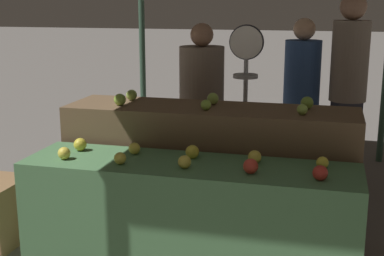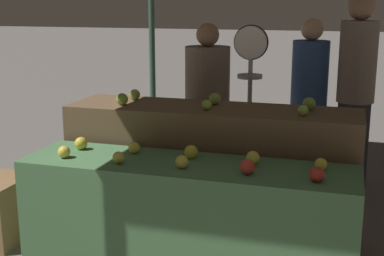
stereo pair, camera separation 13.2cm
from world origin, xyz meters
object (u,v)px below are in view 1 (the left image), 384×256
(person_vendor_at_scale, at_px, (202,99))
(person_customer_right, at_px, (302,89))
(person_customer_left, at_px, (349,77))
(produce_scale, at_px, (246,78))

(person_vendor_at_scale, relative_size, person_customer_right, 0.98)
(person_customer_left, distance_m, person_customer_right, 0.47)
(produce_scale, distance_m, person_vendor_at_scale, 0.61)
(produce_scale, relative_size, person_vendor_at_scale, 1.00)
(produce_scale, xyz_separation_m, person_customer_right, (0.40, 0.93, -0.22))
(person_customer_left, bearing_deg, person_customer_right, -47.36)
(produce_scale, xyz_separation_m, person_vendor_at_scale, (-0.45, 0.33, -0.25))
(person_vendor_at_scale, bearing_deg, person_customer_right, -146.94)
(person_customer_left, xyz_separation_m, person_customer_right, (-0.42, 0.14, -0.15))
(person_customer_left, bearing_deg, produce_scale, 14.35)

